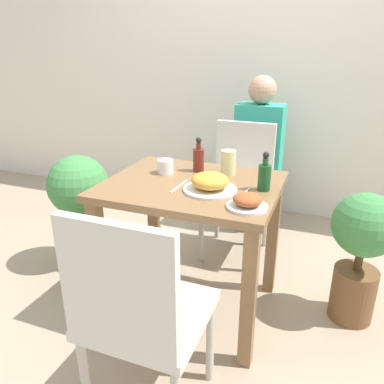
{
  "coord_description": "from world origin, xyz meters",
  "views": [
    {
      "loc": [
        0.62,
        -1.62,
        1.35
      ],
      "look_at": [
        0.0,
        0.0,
        0.68
      ],
      "focal_mm": 35.0,
      "sensor_mm": 36.0,
      "label": 1
    }
  ],
  "objects": [
    {
      "name": "food_plate",
      "position": [
        0.12,
        -0.08,
        0.77
      ],
      "size": [
        0.25,
        0.25,
        0.09
      ],
      "color": "white",
      "rests_on": "dining_table"
    },
    {
      "name": "chair_near",
      "position": [
        0.07,
        -0.7,
        0.5
      ],
      "size": [
        0.42,
        0.42,
        0.89
      ],
      "rotation": [
        0.0,
        0.0,
        3.14
      ],
      "color": "silver",
      "rests_on": "ground_plane"
    },
    {
      "name": "dining_table",
      "position": [
        0.0,
        0.0,
        0.59
      ],
      "size": [
        0.84,
        0.7,
        0.73
      ],
      "color": "olive",
      "rests_on": "ground_plane"
    },
    {
      "name": "side_plate",
      "position": [
        0.32,
        -0.21,
        0.76
      ],
      "size": [
        0.17,
        0.17,
        0.06
      ],
      "color": "white",
      "rests_on": "dining_table"
    },
    {
      "name": "person_figure",
      "position": [
        0.11,
        1.1,
        0.58
      ],
      "size": [
        0.34,
        0.22,
        1.17
      ],
      "color": "#2D3347",
      "rests_on": "ground_plane"
    },
    {
      "name": "juice_glass",
      "position": [
        0.13,
        0.18,
        0.79
      ],
      "size": [
        0.08,
        0.08,
        0.13
      ],
      "color": "beige",
      "rests_on": "dining_table"
    },
    {
      "name": "sauce_bottle",
      "position": [
        0.35,
        0.02,
        0.8
      ],
      "size": [
        0.06,
        0.06,
        0.18
      ],
      "color": "#194C23",
      "rests_on": "dining_table"
    },
    {
      "name": "spoon_utensil",
      "position": [
        0.27,
        -0.08,
        0.73
      ],
      "size": [
        0.03,
        0.18,
        0.0
      ],
      "rotation": [
        0.0,
        0.0,
        1.44
      ],
      "color": "silver",
      "rests_on": "dining_table"
    },
    {
      "name": "drink_cup",
      "position": [
        -0.18,
        0.09,
        0.76
      ],
      "size": [
        0.09,
        0.09,
        0.07
      ],
      "color": "white",
      "rests_on": "dining_table"
    },
    {
      "name": "condiment_bottle",
      "position": [
        -0.03,
        0.18,
        0.8
      ],
      "size": [
        0.06,
        0.06,
        0.18
      ],
      "color": "maroon",
      "rests_on": "dining_table"
    },
    {
      "name": "chair_far",
      "position": [
        0.07,
        0.71,
        0.5
      ],
      "size": [
        0.42,
        0.42,
        0.89
      ],
      "color": "silver",
      "rests_on": "ground_plane"
    },
    {
      "name": "potted_plant_right",
      "position": [
        0.82,
        0.21,
        0.42
      ],
      "size": [
        0.32,
        0.32,
        0.7
      ],
      "color": "brown",
      "rests_on": "ground_plane"
    },
    {
      "name": "ground_plane",
      "position": [
        0.0,
        0.0,
        0.0
      ],
      "size": [
        16.0,
        16.0,
        0.0
      ],
      "primitive_type": "plane",
      "color": "tan"
    },
    {
      "name": "fork_utensil",
      "position": [
        -0.04,
        -0.08,
        0.73
      ],
      "size": [
        0.02,
        0.19,
        0.0
      ],
      "rotation": [
        0.0,
        0.0,
        1.54
      ],
      "color": "silver",
      "rests_on": "dining_table"
    },
    {
      "name": "wall_back",
      "position": [
        0.0,
        1.53,
        1.3
      ],
      "size": [
        8.0,
        0.05,
        2.6
      ],
      "color": "white",
      "rests_on": "ground_plane"
    },
    {
      "name": "potted_plant_left",
      "position": [
        -0.81,
        0.15,
        0.46
      ],
      "size": [
        0.37,
        0.37,
        0.74
      ],
      "color": "brown",
      "rests_on": "ground_plane"
    }
  ]
}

